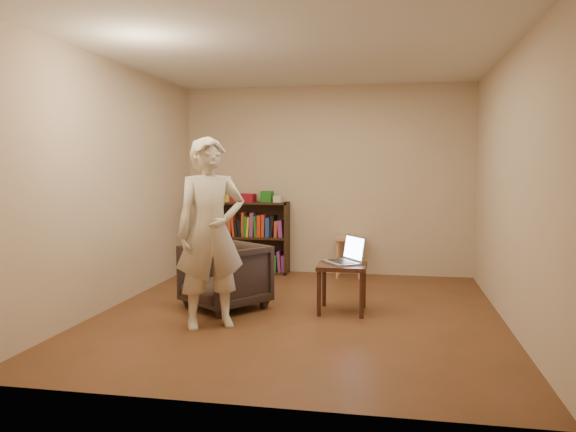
% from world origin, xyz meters
% --- Properties ---
extents(floor, '(4.50, 4.50, 0.00)m').
position_xyz_m(floor, '(0.00, 0.00, 0.00)').
color(floor, '#4C3318').
rests_on(floor, ground).
extents(ceiling, '(4.50, 4.50, 0.00)m').
position_xyz_m(ceiling, '(0.00, 0.00, 2.60)').
color(ceiling, silver).
rests_on(ceiling, wall_back).
extents(wall_back, '(4.00, 0.00, 4.00)m').
position_xyz_m(wall_back, '(0.00, 2.25, 1.30)').
color(wall_back, '#BCA98E').
rests_on(wall_back, floor).
extents(wall_left, '(0.00, 4.50, 4.50)m').
position_xyz_m(wall_left, '(-2.00, 0.00, 1.30)').
color(wall_left, '#BCA98E').
rests_on(wall_left, floor).
extents(wall_right, '(0.00, 4.50, 4.50)m').
position_xyz_m(wall_right, '(2.00, 0.00, 1.30)').
color(wall_right, '#BCA98E').
rests_on(wall_right, floor).
extents(bookshelf, '(1.20, 0.30, 1.00)m').
position_xyz_m(bookshelf, '(-1.10, 2.09, 0.44)').
color(bookshelf, black).
rests_on(bookshelf, floor).
extents(box_yellow, '(0.22, 0.17, 0.17)m').
position_xyz_m(box_yellow, '(-1.41, 2.06, 1.08)').
color(box_yellow, gold).
rests_on(box_yellow, bookshelf).
extents(red_cloth, '(0.34, 0.25, 0.11)m').
position_xyz_m(red_cloth, '(-1.15, 2.08, 1.06)').
color(red_cloth, maroon).
rests_on(red_cloth, bookshelf).
extents(box_green, '(0.16, 0.16, 0.15)m').
position_xyz_m(box_green, '(-0.81, 2.10, 1.08)').
color(box_green, '#1F6A1C').
rests_on(box_green, bookshelf).
extents(box_white, '(0.13, 0.13, 0.09)m').
position_xyz_m(box_white, '(-0.64, 2.05, 1.04)').
color(box_white, beige).
rests_on(box_white, bookshelf).
extents(stool, '(0.38, 0.38, 0.55)m').
position_xyz_m(stool, '(0.35, 2.03, 0.44)').
color(stool, tan).
rests_on(stool, floor).
extents(armchair, '(1.04, 1.05, 0.69)m').
position_xyz_m(armchair, '(-0.81, 0.07, 0.34)').
color(armchair, '#2E221E').
rests_on(armchair, floor).
extents(side_table, '(0.49, 0.49, 0.50)m').
position_xyz_m(side_table, '(0.42, 0.14, 0.41)').
color(side_table, black).
rests_on(side_table, floor).
extents(laptop, '(0.47, 0.49, 0.28)m').
position_xyz_m(laptop, '(0.45, 0.20, 0.56)').
color(laptop, silver).
rests_on(laptop, side_table).
extents(person, '(0.77, 0.69, 1.76)m').
position_xyz_m(person, '(-0.73, -0.61, 0.88)').
color(person, beige).
rests_on(person, floor).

